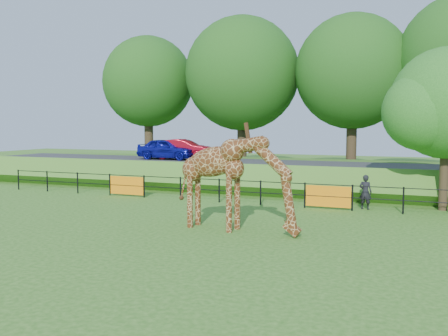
# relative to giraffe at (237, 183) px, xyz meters

# --- Properties ---
(ground) EXTENTS (90.00, 90.00, 0.00)m
(ground) POSITION_rel_giraffe_xyz_m (-0.93, -2.52, -1.62)
(ground) COLOR #2D6519
(ground) RESTS_ON ground
(giraffe) EXTENTS (4.61, 1.40, 3.25)m
(giraffe) POSITION_rel_giraffe_xyz_m (0.00, 0.00, 0.00)
(giraffe) COLOR #562B11
(giraffe) RESTS_ON ground
(perimeter_fence) EXTENTS (28.07, 0.10, 1.10)m
(perimeter_fence) POSITION_rel_giraffe_xyz_m (-0.93, 5.48, -1.07)
(perimeter_fence) COLOR black
(perimeter_fence) RESTS_ON ground
(embankment) EXTENTS (40.00, 9.00, 1.30)m
(embankment) POSITION_rel_giraffe_xyz_m (-0.93, 12.98, -0.97)
(embankment) COLOR #2D6519
(embankment) RESTS_ON ground
(road) EXTENTS (40.00, 5.00, 0.12)m
(road) POSITION_rel_giraffe_xyz_m (-0.93, 11.48, -0.26)
(road) COLOR #303033
(road) RESTS_ON embankment
(car_blue) EXTENTS (3.87, 1.67, 1.30)m
(car_blue) POSITION_rel_giraffe_xyz_m (-8.97, 11.64, 0.45)
(car_blue) COLOR #1518AC
(car_blue) RESTS_ON road
(car_red) EXTENTS (3.89, 1.68, 1.25)m
(car_red) POSITION_rel_giraffe_xyz_m (-8.03, 11.96, 0.42)
(car_red) COLOR #AE0C1F
(car_red) RESTS_ON road
(visitor) EXTENTS (0.60, 0.45, 1.48)m
(visitor) POSITION_rel_giraffe_xyz_m (3.52, 6.07, -0.88)
(visitor) COLOR black
(visitor) RESTS_ON ground
(bg_tree_line) EXTENTS (37.30, 8.80, 11.82)m
(bg_tree_line) POSITION_rel_giraffe_xyz_m (0.96, 19.48, 5.57)
(bg_tree_line) COLOR #342417
(bg_tree_line) RESTS_ON ground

